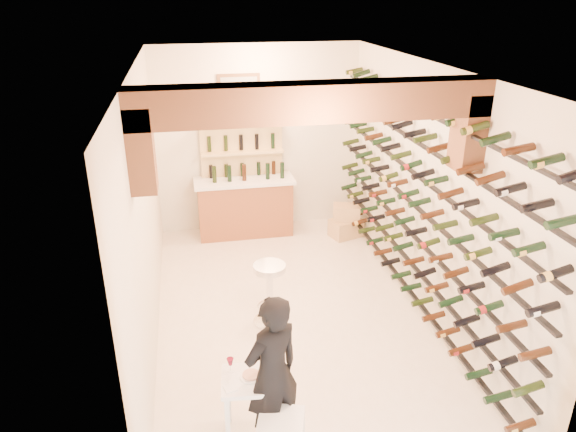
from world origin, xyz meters
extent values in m
plane|color=white|center=(0.00, 0.00, 0.00)|extent=(6.00, 6.00, 0.00)
cube|color=silver|center=(0.00, 3.00, 1.60)|extent=(3.50, 0.02, 3.20)
cube|color=silver|center=(0.00, -3.00, 1.60)|extent=(3.50, 0.02, 3.20)
cube|color=silver|center=(-1.75, 0.00, 1.60)|extent=(0.02, 6.00, 3.20)
cube|color=silver|center=(1.75, 0.00, 1.60)|extent=(0.02, 6.00, 3.20)
cube|color=#AE623E|center=(0.00, 0.00, 3.20)|extent=(3.50, 6.00, 0.02)
cube|color=#955834|center=(0.00, -1.00, 3.02)|extent=(3.50, 0.35, 0.36)
cube|color=#955834|center=(-1.63, -1.00, 2.65)|extent=(0.24, 0.35, 0.80)
cube|color=#955834|center=(1.63, -1.00, 2.65)|extent=(0.24, 0.35, 0.80)
cube|color=black|center=(1.59, 0.00, 0.25)|extent=(0.06, 5.70, 0.03)
cube|color=black|center=(1.59, 0.00, 0.65)|extent=(0.06, 5.70, 0.03)
cube|color=black|center=(1.59, 0.00, 1.05)|extent=(0.06, 5.70, 0.03)
cube|color=black|center=(1.59, 0.00, 1.45)|extent=(0.06, 5.70, 0.03)
cube|color=black|center=(1.59, 0.00, 1.85)|extent=(0.06, 5.70, 0.03)
cube|color=black|center=(1.59, 0.00, 2.25)|extent=(0.06, 5.70, 0.03)
cube|color=black|center=(1.59, 0.00, 2.65)|extent=(0.06, 5.70, 0.03)
cube|color=brown|center=(-0.30, 2.65, 0.48)|extent=(1.60, 0.55, 0.96)
cube|color=white|center=(-0.30, 2.65, 0.98)|extent=(1.70, 0.62, 0.05)
cube|color=#DFBF7D|center=(-0.30, 2.92, 1.00)|extent=(1.40, 0.10, 2.00)
cube|color=#DFBF7D|center=(-0.30, 2.82, 0.45)|extent=(1.40, 0.28, 0.04)
cube|color=#DFBF7D|center=(-0.30, 2.82, 0.95)|extent=(1.40, 0.28, 0.04)
cube|color=#DFBF7D|center=(-0.30, 2.82, 1.45)|extent=(1.40, 0.28, 0.04)
cube|color=#DFBF7D|center=(-0.30, 2.82, 1.95)|extent=(1.40, 0.28, 0.04)
cube|color=brown|center=(-0.30, 2.97, 2.45)|extent=(0.70, 0.04, 0.55)
cube|color=#99998C|center=(-0.30, 2.94, 2.45)|extent=(0.60, 0.01, 0.45)
cube|color=white|center=(-0.83, -1.95, 0.65)|extent=(0.51, 0.51, 0.04)
cube|color=white|center=(-1.04, -2.12, 0.32)|extent=(0.04, 0.04, 0.63)
cube|color=white|center=(-0.66, -2.16, 0.32)|extent=(0.04, 0.04, 0.63)
cube|color=white|center=(-1.00, -1.74, 0.32)|extent=(0.04, 0.04, 0.63)
cube|color=white|center=(-0.63, -1.78, 0.32)|extent=(0.04, 0.04, 0.63)
cylinder|color=white|center=(-0.79, -1.93, 0.68)|extent=(0.21, 0.21, 0.01)
cylinder|color=#BF7266|center=(-0.79, -1.93, 0.70)|extent=(0.16, 0.16, 0.02)
cube|color=white|center=(-0.99, -2.06, 0.68)|extent=(0.13, 0.13, 0.01)
cylinder|color=white|center=(-0.97, -1.82, 0.68)|extent=(0.06, 0.06, 0.00)
cylinder|color=white|center=(-0.97, -1.82, 0.72)|extent=(0.01, 0.01, 0.08)
cone|color=#550719|center=(-0.97, -1.82, 0.78)|extent=(0.07, 0.07, 0.07)
imported|color=black|center=(-0.61, -2.07, 0.80)|extent=(0.69, 0.61, 1.60)
cylinder|color=silver|center=(-0.32, -0.13, 0.02)|extent=(0.43, 0.43, 0.03)
cylinder|color=silver|center=(-0.32, -0.13, 0.40)|extent=(0.09, 0.09, 0.76)
cylinder|color=silver|center=(-0.32, -0.13, 0.80)|extent=(0.41, 0.41, 0.08)
torus|color=silver|center=(-0.32, -0.13, 0.24)|extent=(0.33, 0.33, 0.03)
cube|color=tan|center=(1.40, 2.20, 0.16)|extent=(0.61, 0.51, 0.31)
cube|color=tan|center=(1.40, 2.20, 0.45)|extent=(0.53, 0.43, 0.27)
camera|label=1|loc=(-1.21, -5.87, 4.00)|focal=33.13mm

